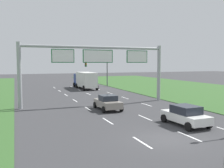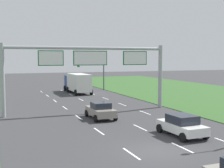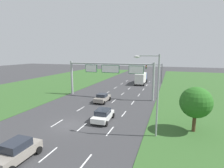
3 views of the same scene
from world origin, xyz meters
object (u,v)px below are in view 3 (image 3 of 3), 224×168
(sign_gantry, at_px, (110,72))
(traffic_light_mast, at_px, (155,70))
(car_lead_silver, at_px, (103,115))
(street_lamp, at_px, (154,89))
(car_near_red, at_px, (16,151))
(car_mid_lane, at_px, (102,98))
(roadside_tree_near, at_px, (196,103))
(box_truck, at_px, (141,78))

(sign_gantry, distance_m, traffic_light_mast, 21.29)
(car_lead_silver, xyz_separation_m, street_lamp, (6.43, -2.19, 4.29))
(car_near_red, xyz_separation_m, sign_gantry, (0.26, 22.01, 4.11))
(car_mid_lane, relative_size, sign_gantry, 0.23)
(street_lamp, bearing_deg, car_near_red, -141.49)
(traffic_light_mast, bearing_deg, car_lead_silver, -96.12)
(car_lead_silver, height_order, roadside_tree_near, roadside_tree_near)
(box_truck, height_order, sign_gantry, sign_gantry)
(box_truck, height_order, roadside_tree_near, roadside_tree_near)
(car_near_red, bearing_deg, street_lamp, 38.46)
(box_truck, distance_m, roadside_tree_near, 31.01)
(street_lamp, xyz_separation_m, roadside_tree_near, (4.23, 2.55, -1.73))
(car_mid_lane, relative_size, traffic_light_mast, 0.71)
(box_truck, height_order, street_lamp, street_lamp)
(sign_gantry, height_order, traffic_light_mast, sign_gantry)
(car_lead_silver, height_order, traffic_light_mast, traffic_light_mast)
(car_lead_silver, bearing_deg, box_truck, 87.84)
(car_near_red, height_order, roadside_tree_near, roadside_tree_near)
(car_mid_lane, distance_m, traffic_light_mast, 25.10)
(car_lead_silver, bearing_deg, roadside_tree_near, -0.33)
(sign_gantry, distance_m, roadside_tree_near, 18.15)
(car_near_red, relative_size, traffic_light_mast, 0.70)
(car_lead_silver, relative_size, street_lamp, 0.48)
(box_truck, distance_m, sign_gantry, 18.07)
(box_truck, relative_size, traffic_light_mast, 1.51)
(street_lamp, relative_size, roadside_tree_near, 1.68)
(car_near_red, bearing_deg, car_lead_silver, 70.94)
(car_lead_silver, height_order, street_lamp, street_lamp)
(car_near_red, bearing_deg, sign_gantry, 89.29)
(car_near_red, relative_size, car_mid_lane, 0.99)
(car_lead_silver, height_order, box_truck, box_truck)
(car_mid_lane, bearing_deg, traffic_light_mast, 74.21)
(box_truck, bearing_deg, car_lead_silver, -90.80)
(sign_gantry, distance_m, street_lamp, 17.11)
(box_truck, bearing_deg, street_lamp, -79.31)
(traffic_light_mast, bearing_deg, box_truck, -142.08)
(sign_gantry, bearing_deg, street_lamp, -55.67)
(street_lamp, distance_m, roadside_tree_near, 5.23)
(car_near_red, bearing_deg, roadside_tree_near, 36.37)
(box_truck, bearing_deg, traffic_light_mast, 37.05)
(sign_gantry, bearing_deg, box_truck, 79.68)
(roadside_tree_near, bearing_deg, car_lead_silver, -178.11)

